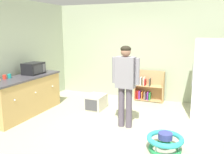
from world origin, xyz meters
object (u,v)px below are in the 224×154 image
object	(u,v)px
microwave	(34,68)
blue_cup	(40,69)
bookshelf	(148,88)
pet_carrier	(96,102)
teal_cup	(9,76)
standing_person	(125,79)
kitchen_counter	(25,96)
refrigerator	(210,79)
clear_bottle	(44,68)
red_cup	(4,77)
baby_walker	(165,142)

from	to	relation	value
microwave	blue_cup	world-z (taller)	microwave
bookshelf	microwave	xyz separation A→B (m)	(-2.44, -1.76, 0.68)
microwave	bookshelf	bearing A→B (deg)	35.86
pet_carrier	microwave	bearing A→B (deg)	-157.67
teal_cup	blue_cup	world-z (taller)	same
microwave	blue_cup	bearing A→B (deg)	111.70
standing_person	blue_cup	xyz separation A→B (m)	(-2.61, 0.66, -0.05)
kitchen_counter	microwave	bearing A→B (deg)	91.93
refrigerator	clear_bottle	xyz separation A→B (m)	(-4.00, -0.64, 0.11)
bookshelf	blue_cup	world-z (taller)	blue_cup
standing_person	teal_cup	xyz separation A→B (m)	(-2.61, -0.40, -0.05)
teal_cup	red_cup	distance (m)	0.13
refrigerator	blue_cup	bearing A→B (deg)	-172.07
refrigerator	teal_cup	size ratio (longest dim) A/B	18.74
standing_person	microwave	distance (m)	2.44
baby_walker	red_cup	bearing A→B (deg)	177.07
kitchen_counter	teal_cup	xyz separation A→B (m)	(-0.19, -0.23, 0.50)
kitchen_counter	standing_person	xyz separation A→B (m)	(2.42, 0.17, 0.55)
teal_cup	blue_cup	size ratio (longest dim) A/B	1.00
bookshelf	clear_bottle	bearing A→B (deg)	-150.86
standing_person	kitchen_counter	bearing A→B (deg)	-176.02
refrigerator	red_cup	size ratio (longest dim) A/B	18.74
clear_bottle	red_cup	world-z (taller)	clear_bottle
baby_walker	pet_carrier	xyz separation A→B (m)	(-1.96, 1.48, 0.02)
baby_walker	teal_cup	xyz separation A→B (m)	(-3.54, 0.31, 0.79)
kitchen_counter	blue_cup	distance (m)	0.98
kitchen_counter	red_cup	distance (m)	0.64
kitchen_counter	pet_carrier	size ratio (longest dim) A/B	3.55
bookshelf	standing_person	xyz separation A→B (m)	(-0.01, -1.96, 0.64)
pet_carrier	microwave	distance (m)	1.74
refrigerator	pet_carrier	xyz separation A→B (m)	(-2.61, -0.47, -0.71)
standing_person	clear_bottle	world-z (taller)	standing_person
standing_person	refrigerator	bearing A→B (deg)	38.21
bookshelf	microwave	size ratio (longest dim) A/B	1.77
teal_cup	blue_cup	bearing A→B (deg)	90.29
kitchen_counter	pet_carrier	distance (m)	1.69
pet_carrier	clear_bottle	distance (m)	1.62
teal_cup	baby_walker	bearing A→B (deg)	-4.95
bookshelf	teal_cup	distance (m)	3.57
pet_carrier	kitchen_counter	bearing A→B (deg)	-145.82
microwave	teal_cup	world-z (taller)	microwave
microwave	red_cup	xyz separation A→B (m)	(-0.19, -0.72, -0.09)
pet_carrier	teal_cup	bearing A→B (deg)	-143.39
refrigerator	pet_carrier	size ratio (longest dim) A/B	3.22
clear_bottle	red_cup	bearing A→B (deg)	-100.19
bookshelf	microwave	distance (m)	3.08
clear_bottle	blue_cup	xyz separation A→B (m)	(-0.19, 0.05, -0.05)
refrigerator	microwave	distance (m)	4.14
blue_cup	refrigerator	bearing A→B (deg)	7.93
microwave	pet_carrier	bearing A→B (deg)	22.33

